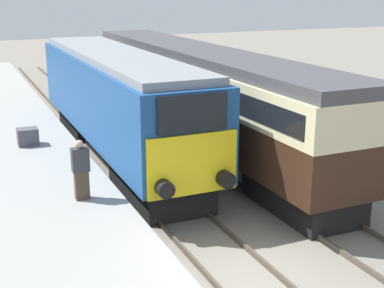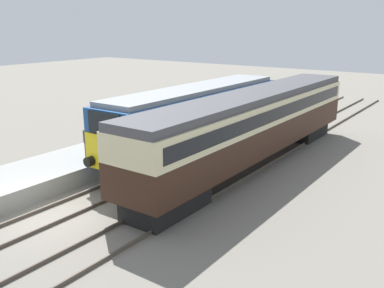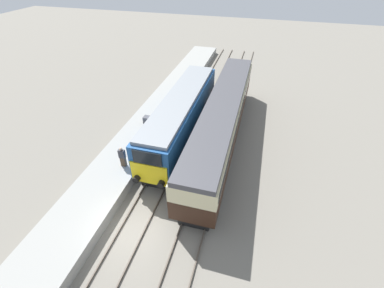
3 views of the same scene
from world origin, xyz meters
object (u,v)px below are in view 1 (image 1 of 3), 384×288
object	(u,v)px
passenger_carriage	(197,87)
person_on_platform	(81,170)
locomotive	(116,100)
luggage_crate	(28,137)

from	to	relation	value
passenger_carriage	person_on_platform	bearing A→B (deg)	-135.21
passenger_carriage	locomotive	bearing A→B (deg)	-173.98
locomotive	person_on_platform	world-z (taller)	locomotive
locomotive	passenger_carriage	world-z (taller)	locomotive
person_on_platform	luggage_crate	world-z (taller)	person_on_platform
locomotive	luggage_crate	bearing A→B (deg)	177.64
passenger_carriage	luggage_crate	bearing A→B (deg)	-178.04
passenger_carriage	person_on_platform	distance (m)	8.48
luggage_crate	person_on_platform	bearing A→B (deg)	-83.79
locomotive	luggage_crate	size ratio (longest dim) A/B	20.26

